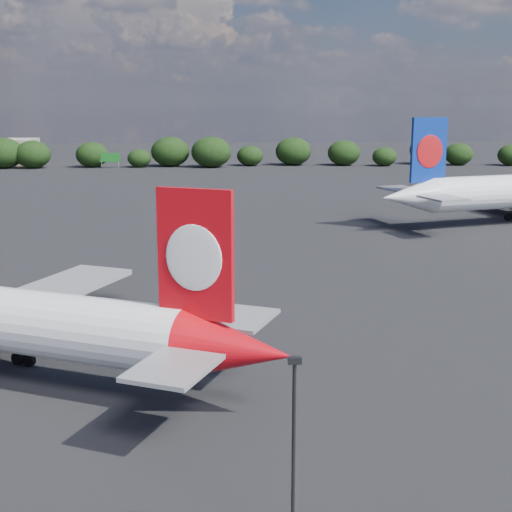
{
  "coord_description": "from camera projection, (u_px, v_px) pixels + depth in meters",
  "views": [
    {
      "loc": [
        12.69,
        -41.82,
        19.73
      ],
      "look_at": [
        16.0,
        12.0,
        8.0
      ],
      "focal_mm": 50.0,
      "sensor_mm": 36.0,
      "label": 1
    }
  ],
  "objects": [
    {
      "name": "ground",
      "position": [
        125.0,
        241.0,
        102.74
      ],
      "size": [
        500.0,
        500.0,
        0.0
      ],
      "primitive_type": "plane",
      "color": "black",
      "rests_on": "ground"
    },
    {
      "name": "billboard_yellow",
      "position": [
        210.0,
        153.0,
        221.62
      ],
      "size": [
        5.0,
        0.3,
        5.5
      ],
      "color": "yellow",
      "rests_on": "ground"
    },
    {
      "name": "apron_lamp_post",
      "position": [
        293.0,
        455.0,
        29.29
      ],
      "size": [
        0.55,
        0.3,
        9.76
      ],
      "color": "black",
      "rests_on": "ground"
    },
    {
      "name": "horizon_treeline",
      "position": [
        205.0,
        153.0,
        219.03
      ],
      "size": [
        204.7,
        16.88,
        9.32
      ],
      "color": "black",
      "rests_on": "ground"
    },
    {
      "name": "highway_sign",
      "position": [
        110.0,
        158.0,
        214.13
      ],
      "size": [
        6.0,
        0.3,
        4.5
      ],
      "color": "#135F1B",
      "rests_on": "ground"
    }
  ]
}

